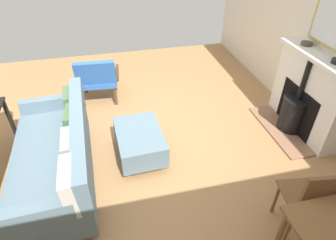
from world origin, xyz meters
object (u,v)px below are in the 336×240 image
mantel_bowl_near (307,43)px  fireplace (305,99)px  sofa (58,156)px  ottoman (140,141)px  armchair_accent (97,77)px  dining_chair_near_fireplace (312,198)px

mantel_bowl_near → fireplace: bearing=82.4°
mantel_bowl_near → sofa: size_ratio=0.08×
mantel_bowl_near → ottoman: bearing=9.3°
sofa → armchair_accent: 1.70m
fireplace → mantel_bowl_near: (-0.05, -0.34, 0.64)m
fireplace → sofa: bearing=4.2°
armchair_accent → dining_chair_near_fireplace: bearing=121.7°
fireplace → ottoman: 2.31m
dining_chair_near_fireplace → mantel_bowl_near: bearing=-118.9°
mantel_bowl_near → ottoman: size_ratio=0.18×
dining_chair_near_fireplace → fireplace: bearing=-123.0°
fireplace → mantel_bowl_near: 0.73m
sofa → ottoman: (-0.93, -0.20, -0.13)m
fireplace → armchair_accent: fireplace is taller
ottoman → mantel_bowl_near: bearing=-170.7°
mantel_bowl_near → sofa: mantel_bowl_near is taller
mantel_bowl_near → dining_chair_near_fireplace: size_ratio=0.17×
sofa → dining_chair_near_fireplace: dining_chair_near_fireplace is taller
fireplace → sofa: fireplace is taller
sofa → ottoman: bearing=-168.1°
armchair_accent → ottoman: bearing=107.2°
fireplace → armchair_accent: 3.07m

